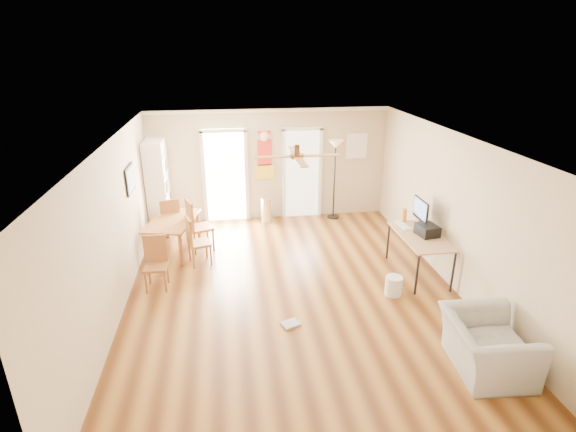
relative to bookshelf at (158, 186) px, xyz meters
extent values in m
plane|color=brown|center=(2.53, -3.12, -1.02)|extent=(7.00, 7.00, 0.00)
cube|color=red|center=(2.40, 0.36, 0.53)|extent=(0.46, 0.03, 1.10)
cube|color=white|center=(4.58, 0.35, 0.68)|extent=(0.50, 0.04, 0.60)
cube|color=black|center=(-0.20, -1.72, 0.68)|extent=(0.04, 0.66, 0.48)
cylinder|color=silver|center=(2.40, 0.08, -0.72)|extent=(0.30, 0.30, 0.60)
cube|color=silver|center=(4.73, -2.35, -0.25)|extent=(0.17, 0.44, 0.02)
cube|color=black|center=(4.98, -2.83, -0.16)|extent=(0.37, 0.42, 0.19)
cylinder|color=orange|center=(4.83, -2.15, -0.13)|extent=(0.11, 0.11, 0.25)
cylinder|color=silver|center=(4.18, -3.45, -0.86)|extent=(0.30, 0.30, 0.33)
cube|color=#9F9F9A|center=(2.34, -4.06, -1.01)|extent=(0.31, 0.28, 0.04)
imported|color=#A4A49F|center=(4.68, -5.36, -0.67)|extent=(1.06, 1.18, 0.72)
camera|label=1|loc=(1.51, -9.54, 2.92)|focal=27.35mm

